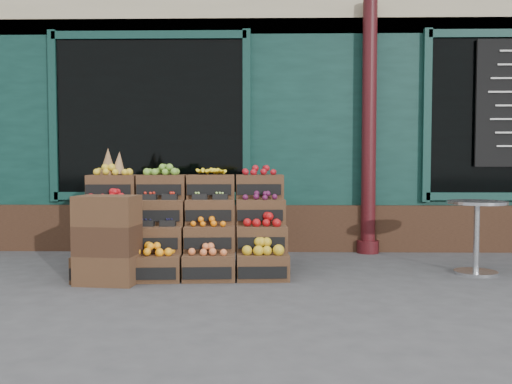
{
  "coord_description": "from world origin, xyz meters",
  "views": [
    {
      "loc": [
        -0.08,
        -5.2,
        1.17
      ],
      "look_at": [
        -0.2,
        0.7,
        0.85
      ],
      "focal_mm": 40.0,
      "sensor_mm": 36.0,
      "label": 1
    }
  ],
  "objects": [
    {
      "name": "crate_display",
      "position": [
        -0.95,
        0.76,
        0.41
      ],
      "size": [
        2.16,
        1.16,
        1.32
      ],
      "rotation": [
        0.0,
        0.0,
        0.07
      ],
      "color": "#462C1B",
      "rests_on": "ground"
    },
    {
      "name": "shopkeeper",
      "position": [
        -1.96,
        2.94,
        0.97
      ],
      "size": [
        0.82,
        0.68,
        1.93
      ],
      "primitive_type": "imported",
      "rotation": [
        0.0,
        0.0,
        3.5
      ],
      "color": "#1E6920",
      "rests_on": "ground"
    },
    {
      "name": "bistro_table",
      "position": [
        2.08,
        0.71,
        0.47
      ],
      "size": [
        0.6,
        0.6,
        0.76
      ],
      "rotation": [
        0.0,
        0.0,
        0.24
      ],
      "color": "silver",
      "rests_on": "ground"
    },
    {
      "name": "spare_crates",
      "position": [
        -1.6,
        0.17,
        0.42
      ],
      "size": [
        0.6,
        0.45,
        0.84
      ],
      "rotation": [
        0.0,
        0.0,
        -0.11
      ],
      "color": "#462C1B",
      "rests_on": "ground"
    },
    {
      "name": "shop_facade",
      "position": [
        0.0,
        5.11,
        2.4
      ],
      "size": [
        12.0,
        6.24,
        4.8
      ],
      "color": "#0E302A",
      "rests_on": "ground"
    },
    {
      "name": "ground",
      "position": [
        0.0,
        0.0,
        0.0
      ],
      "size": [
        60.0,
        60.0,
        0.0
      ],
      "primitive_type": "plane",
      "color": "#3D3D3F",
      "rests_on": "ground"
    }
  ]
}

